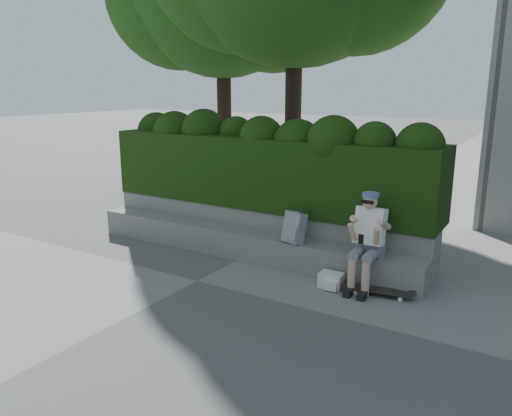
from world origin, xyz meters
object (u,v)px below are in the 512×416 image
Objects in this scene: backpack_plaid at (294,228)px; backpack_ground at (331,280)px; skateboard at (378,290)px; person at (368,237)px.

backpack_plaid is 1.44× the size of backpack_ground.
backpack_ground is (0.78, -0.33, -0.58)m from backpack_plaid.
skateboard is 1.85× the size of backpack_plaid.
backpack_ground is at bearing -6.16° from backpack_plaid.
person is at bearing 134.61° from skateboard.
backpack_plaid is at bearing 176.10° from person.
backpack_ground reaches higher than skateboard.
backpack_plaid reaches higher than skateboard.
person is 1.20m from backpack_plaid.
backpack_plaid is at bearing 156.51° from backpack_ground.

